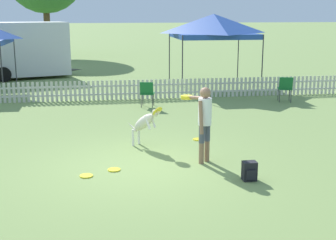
% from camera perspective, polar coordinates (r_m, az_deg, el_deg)
% --- Properties ---
extents(ground_plane, '(240.00, 240.00, 0.00)m').
position_cam_1_polar(ground_plane, '(9.71, -3.73, -5.74)').
color(ground_plane, olive).
extents(handler_person, '(0.58, 1.08, 1.61)m').
position_cam_1_polar(handler_person, '(9.78, 4.33, 0.56)').
color(handler_person, '#8C664C').
rests_on(handler_person, ground_plane).
extents(leaping_dog, '(0.82, 0.92, 1.04)m').
position_cam_1_polar(leaping_dog, '(10.91, -2.82, -0.24)').
color(leaping_dog, beige).
rests_on(leaping_dog, ground_plane).
extents(frisbee_near_handler, '(0.26, 0.26, 0.02)m').
position_cam_1_polar(frisbee_near_handler, '(11.71, 3.67, -2.36)').
color(frisbee_near_handler, yellow).
rests_on(frisbee_near_handler, ground_plane).
extents(frisbee_near_dog, '(0.26, 0.26, 0.02)m').
position_cam_1_polar(frisbee_near_dog, '(9.55, -6.59, -6.04)').
color(frisbee_near_dog, yellow).
rests_on(frisbee_near_dog, ground_plane).
extents(frisbee_midfield, '(0.26, 0.26, 0.02)m').
position_cam_1_polar(frisbee_midfield, '(9.29, -9.93, -6.72)').
color(frisbee_midfield, yellow).
rests_on(frisbee_midfield, ground_plane).
extents(backpack_on_grass, '(0.26, 0.23, 0.37)m').
position_cam_1_polar(backpack_on_grass, '(9.03, 9.91, -6.16)').
color(backpack_on_grass, black).
rests_on(backpack_on_grass, ground_plane).
extents(picket_fence, '(19.73, 0.04, 0.71)m').
position_cam_1_polar(picket_fence, '(17.00, -6.07, 3.66)').
color(picket_fence, beige).
rests_on(picket_fence, ground_plane).
extents(folding_chair_blue_left, '(0.54, 0.55, 0.86)m').
position_cam_1_polar(folding_chair_blue_left, '(15.59, -2.57, 3.46)').
color(folding_chair_blue_left, '#333338').
rests_on(folding_chair_blue_left, ground_plane).
extents(folding_chair_center, '(0.57, 0.59, 0.90)m').
position_cam_1_polar(folding_chair_center, '(16.94, 14.12, 3.94)').
color(folding_chair_center, '#333338').
rests_on(folding_chair_center, ground_plane).
extents(canopy_tent_main, '(3.17, 3.17, 3.03)m').
position_cam_1_polar(canopy_tent_main, '(19.39, 5.57, 11.34)').
color(canopy_tent_main, '#333338').
rests_on(canopy_tent_main, ground_plane).
extents(equipment_trailer, '(5.87, 3.45, 2.62)m').
position_cam_1_polar(equipment_trailer, '(23.53, -18.36, 8.21)').
color(equipment_trailer, silver).
rests_on(equipment_trailer, ground_plane).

